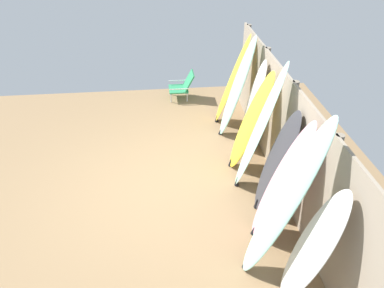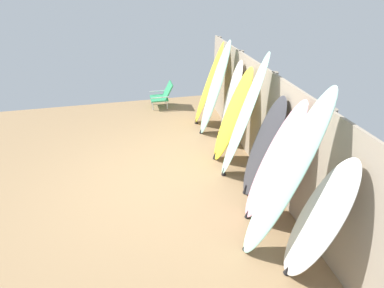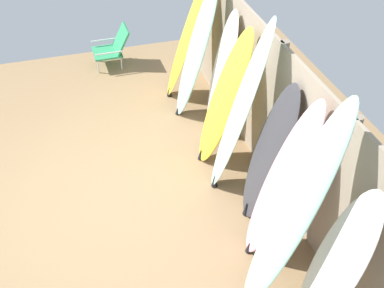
{
  "view_description": "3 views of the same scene",
  "coord_description": "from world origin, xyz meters",
  "px_view_note": "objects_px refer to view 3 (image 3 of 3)",
  "views": [
    {
      "loc": [
        4.71,
        0.08,
        3.94
      ],
      "look_at": [
        0.29,
        0.53,
        1.03
      ],
      "focal_mm": 35.0,
      "sensor_mm": 36.0,
      "label": 1
    },
    {
      "loc": [
        4.11,
        -0.19,
        3.15
      ],
      "look_at": [
        0.34,
        0.66,
        0.9
      ],
      "focal_mm": 28.0,
      "sensor_mm": 36.0,
      "label": 2
    },
    {
      "loc": [
        4.55,
        -0.35,
        4.33
      ],
      "look_at": [
        0.4,
        0.91,
        1.0
      ],
      "focal_mm": 50.0,
      "sensor_mm": 36.0,
      "label": 3
    }
  ],
  "objects_px": {
    "surfboard_white_8": "(336,266)",
    "surfboard_pink_6": "(282,183)",
    "surfboard_seafoam_1": "(197,49)",
    "surfboard_seafoam_7": "(294,212)",
    "surfboard_yellow_3": "(225,98)",
    "surfboard_white_2": "(221,74)",
    "surfboard_seafoam_4": "(240,110)",
    "beach_chair": "(113,46)",
    "surfboard_yellow_0": "(186,38)",
    "surfboard_charcoal_5": "(269,156)"
  },
  "relations": [
    {
      "from": "surfboard_yellow_0",
      "to": "beach_chair",
      "type": "bearing_deg",
      "value": -143.94
    },
    {
      "from": "surfboard_seafoam_1",
      "to": "surfboard_seafoam_7",
      "type": "bearing_deg",
      "value": -2.34
    },
    {
      "from": "surfboard_yellow_3",
      "to": "surfboard_seafoam_7",
      "type": "distance_m",
      "value": 2.18
    },
    {
      "from": "surfboard_seafoam_4",
      "to": "surfboard_charcoal_5",
      "type": "xyz_separation_m",
      "value": [
        0.55,
        0.13,
        -0.24
      ]
    },
    {
      "from": "surfboard_charcoal_5",
      "to": "beach_chair",
      "type": "height_order",
      "value": "surfboard_charcoal_5"
    },
    {
      "from": "surfboard_white_8",
      "to": "surfboard_pink_6",
      "type": "bearing_deg",
      "value": -176.65
    },
    {
      "from": "surfboard_seafoam_4",
      "to": "beach_chair",
      "type": "bearing_deg",
      "value": -165.31
    },
    {
      "from": "surfboard_white_8",
      "to": "beach_chair",
      "type": "relative_size",
      "value": 2.52
    },
    {
      "from": "surfboard_seafoam_4",
      "to": "surfboard_white_8",
      "type": "xyz_separation_m",
      "value": [
        2.07,
        0.09,
        -0.26
      ]
    },
    {
      "from": "beach_chair",
      "to": "surfboard_seafoam_1",
      "type": "bearing_deg",
      "value": 21.92
    },
    {
      "from": "surfboard_yellow_0",
      "to": "surfboard_white_2",
      "type": "relative_size",
      "value": 1.09
    },
    {
      "from": "surfboard_seafoam_1",
      "to": "surfboard_seafoam_4",
      "type": "bearing_deg",
      "value": -0.16
    },
    {
      "from": "surfboard_white_8",
      "to": "surfboard_seafoam_7",
      "type": "bearing_deg",
      "value": -154.14
    },
    {
      "from": "surfboard_white_2",
      "to": "beach_chair",
      "type": "distance_m",
      "value": 2.5
    },
    {
      "from": "surfboard_seafoam_1",
      "to": "surfboard_yellow_3",
      "type": "xyz_separation_m",
      "value": [
        1.07,
        0.02,
        -0.12
      ]
    },
    {
      "from": "surfboard_yellow_0",
      "to": "beach_chair",
      "type": "distance_m",
      "value": 1.61
    },
    {
      "from": "surfboard_seafoam_1",
      "to": "surfboard_white_8",
      "type": "distance_m",
      "value": 3.69
    },
    {
      "from": "surfboard_seafoam_4",
      "to": "surfboard_white_8",
      "type": "relative_size",
      "value": 1.34
    },
    {
      "from": "surfboard_yellow_3",
      "to": "surfboard_seafoam_4",
      "type": "relative_size",
      "value": 0.82
    },
    {
      "from": "surfboard_seafoam_4",
      "to": "surfboard_seafoam_7",
      "type": "bearing_deg",
      "value": -4.49
    },
    {
      "from": "beach_chair",
      "to": "surfboard_seafoam_7",
      "type": "bearing_deg",
      "value": 3.37
    },
    {
      "from": "surfboard_seafoam_4",
      "to": "surfboard_charcoal_5",
      "type": "relative_size",
      "value": 1.3
    },
    {
      "from": "surfboard_white_2",
      "to": "surfboard_charcoal_5",
      "type": "height_order",
      "value": "surfboard_white_2"
    },
    {
      "from": "surfboard_seafoam_7",
      "to": "beach_chair",
      "type": "distance_m",
      "value": 5.07
    },
    {
      "from": "surfboard_yellow_3",
      "to": "surfboard_pink_6",
      "type": "bearing_deg",
      "value": 0.21
    },
    {
      "from": "surfboard_seafoam_1",
      "to": "surfboard_charcoal_5",
      "type": "distance_m",
      "value": 2.18
    },
    {
      "from": "surfboard_yellow_0",
      "to": "surfboard_seafoam_4",
      "type": "relative_size",
      "value": 0.87
    },
    {
      "from": "surfboard_seafoam_4",
      "to": "surfboard_yellow_0",
      "type": "bearing_deg",
      "value": 179.75
    },
    {
      "from": "surfboard_charcoal_5",
      "to": "surfboard_pink_6",
      "type": "bearing_deg",
      "value": -11.11
    },
    {
      "from": "surfboard_yellow_3",
      "to": "surfboard_seafoam_1",
      "type": "bearing_deg",
      "value": -179.09
    },
    {
      "from": "surfboard_white_2",
      "to": "surfboard_pink_6",
      "type": "distance_m",
      "value": 2.21
    },
    {
      "from": "surfboard_white_2",
      "to": "beach_chair",
      "type": "height_order",
      "value": "surfboard_white_2"
    },
    {
      "from": "surfboard_white_2",
      "to": "surfboard_seafoam_4",
      "type": "distance_m",
      "value": 1.17
    },
    {
      "from": "surfboard_pink_6",
      "to": "surfboard_white_8",
      "type": "relative_size",
      "value": 1.14
    },
    {
      "from": "surfboard_yellow_0",
      "to": "surfboard_seafoam_4",
      "type": "distance_m",
      "value": 2.12
    },
    {
      "from": "surfboard_seafoam_4",
      "to": "surfboard_charcoal_5",
      "type": "height_order",
      "value": "surfboard_seafoam_4"
    },
    {
      "from": "surfboard_pink_6",
      "to": "surfboard_white_8",
      "type": "xyz_separation_m",
      "value": [
        0.99,
        0.06,
        -0.11
      ]
    },
    {
      "from": "surfboard_white_2",
      "to": "beach_chair",
      "type": "xyz_separation_m",
      "value": [
        -2.2,
        -1.06,
        -0.52
      ]
    },
    {
      "from": "surfboard_seafoam_1",
      "to": "surfboard_seafoam_7",
      "type": "xyz_separation_m",
      "value": [
        3.24,
        -0.13,
        0.08
      ]
    },
    {
      "from": "surfboard_yellow_3",
      "to": "surfboard_white_8",
      "type": "distance_m",
      "value": 2.61
    },
    {
      "from": "surfboard_seafoam_1",
      "to": "surfboard_white_2",
      "type": "bearing_deg",
      "value": 20.97
    },
    {
      "from": "surfboard_seafoam_1",
      "to": "surfboard_pink_6",
      "type": "bearing_deg",
      "value": 0.49
    },
    {
      "from": "surfboard_yellow_0",
      "to": "surfboard_seafoam_1",
      "type": "xyz_separation_m",
      "value": [
        0.5,
        -0.0,
        0.07
      ]
    },
    {
      "from": "surfboard_white_2",
      "to": "surfboard_seafoam_4",
      "type": "height_order",
      "value": "surfboard_seafoam_4"
    },
    {
      "from": "surfboard_yellow_0",
      "to": "surfboard_seafoam_4",
      "type": "bearing_deg",
      "value": -0.25
    },
    {
      "from": "surfboard_seafoam_4",
      "to": "surfboard_pink_6",
      "type": "relative_size",
      "value": 1.18
    },
    {
      "from": "surfboard_seafoam_7",
      "to": "surfboard_seafoam_4",
      "type": "bearing_deg",
      "value": 175.51
    },
    {
      "from": "surfboard_white_2",
      "to": "surfboard_yellow_3",
      "type": "height_order",
      "value": "surfboard_yellow_3"
    },
    {
      "from": "surfboard_yellow_3",
      "to": "surfboard_yellow_0",
      "type": "bearing_deg",
      "value": -179.56
    },
    {
      "from": "surfboard_yellow_3",
      "to": "surfboard_pink_6",
      "type": "relative_size",
      "value": 0.97
    }
  ]
}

